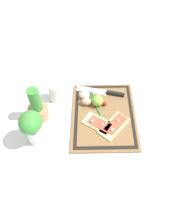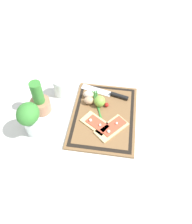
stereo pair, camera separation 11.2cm
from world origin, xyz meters
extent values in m
plane|color=silver|center=(0.00, 0.00, 0.00)|extent=(6.00, 6.00, 0.00)
cube|color=brown|center=(0.00, 0.00, 0.01)|extent=(0.44, 0.33, 0.01)
cube|color=black|center=(0.00, 0.00, 0.01)|extent=(0.41, 0.30, 0.00)
cube|color=brown|center=(0.00, 0.00, 0.01)|extent=(0.38, 0.27, 0.00)
cube|color=#DBBC7F|center=(-0.08, -0.05, 0.02)|extent=(0.18, 0.17, 0.01)
cube|color=#D14C33|center=(-0.07, -0.06, 0.02)|extent=(0.14, 0.13, 0.00)
sphere|color=silver|center=(-0.11, -0.04, 0.03)|extent=(0.02, 0.02, 0.02)
sphere|color=silver|center=(-0.05, -0.07, 0.03)|extent=(0.01, 0.01, 0.01)
cube|color=#DBBC7F|center=(-0.06, 0.03, 0.02)|extent=(0.15, 0.17, 0.01)
cube|color=#D14C33|center=(-0.07, 0.03, 0.02)|extent=(0.11, 0.13, 0.00)
sphere|color=silver|center=(-0.05, 0.06, 0.03)|extent=(0.02, 0.02, 0.02)
sphere|color=silver|center=(-0.08, 0.01, 0.03)|extent=(0.01, 0.01, 0.01)
cube|color=silver|center=(0.17, 0.06, 0.02)|extent=(0.08, 0.18, 0.00)
cylinder|color=black|center=(0.13, -0.07, 0.03)|extent=(0.05, 0.10, 0.02)
ellipsoid|color=tan|center=(0.07, 0.09, 0.04)|extent=(0.04, 0.05, 0.04)
ellipsoid|color=beige|center=(0.11, 0.10, 0.04)|extent=(0.04, 0.05, 0.04)
sphere|color=#7FB742|center=(0.06, 0.03, 0.04)|extent=(0.06, 0.06, 0.06)
sphere|color=red|center=(0.06, -0.01, 0.03)|extent=(0.02, 0.02, 0.02)
cylinder|color=#388433|center=(0.01, 0.02, 0.02)|extent=(0.31, 0.09, 0.01)
cylinder|color=#388433|center=(0.01, 0.02, 0.02)|extent=(0.31, 0.11, 0.01)
cylinder|color=#388433|center=(0.01, 0.02, 0.02)|extent=(0.30, 0.13, 0.01)
cylinder|color=#AD7A5B|center=(0.00, 0.33, 0.04)|extent=(0.10, 0.10, 0.07)
cylinder|color=#388433|center=(0.00, 0.33, 0.11)|extent=(0.06, 0.06, 0.16)
cylinder|color=silver|center=(0.13, 0.26, 0.05)|extent=(0.07, 0.07, 0.09)
cylinder|color=#D16023|center=(0.13, 0.26, 0.02)|extent=(0.06, 0.06, 0.03)
cylinder|color=silver|center=(0.13, 0.26, 0.10)|extent=(0.07, 0.07, 0.01)
cylinder|color=silver|center=(-0.14, 0.33, 0.05)|extent=(0.07, 0.07, 0.10)
ellipsoid|color=#388433|center=(-0.14, 0.33, 0.14)|extent=(0.12, 0.10, 0.09)
camera|label=1|loc=(-0.70, 0.05, 0.90)|focal=35.00mm
camera|label=2|loc=(-0.69, -0.06, 0.90)|focal=35.00mm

